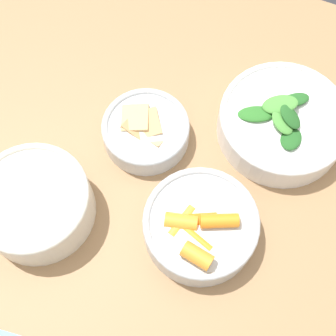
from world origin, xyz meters
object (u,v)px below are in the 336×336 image
(bowl_carrots, at_px, (200,226))
(bowl_greens, at_px, (282,122))
(bowl_beans_hotdog, at_px, (36,204))
(bowl_cookies, at_px, (146,130))

(bowl_carrots, height_order, bowl_greens, bowl_greens)
(bowl_greens, bearing_deg, bowl_carrots, 75.06)
(bowl_carrots, distance_m, bowl_beans_hotdog, 0.23)
(bowl_carrots, xyz_separation_m, bowl_greens, (-0.05, -0.20, -0.00))
(bowl_greens, relative_size, bowl_beans_hotdog, 1.22)
(bowl_greens, xyz_separation_m, bowl_beans_hotdog, (0.27, 0.26, 0.00))
(bowl_greens, bearing_deg, bowl_cookies, 26.40)
(bowl_carrots, bearing_deg, bowl_greens, -104.94)
(bowl_cookies, bearing_deg, bowl_beans_hotdog, 62.54)
(bowl_greens, height_order, bowl_cookies, bowl_greens)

